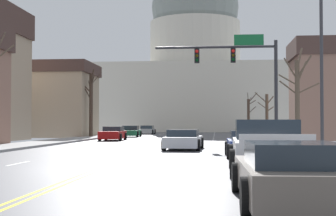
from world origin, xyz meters
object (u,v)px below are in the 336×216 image
street_lamp_right (315,42)px  sedan_oncoming_01 (131,132)px  sedan_oncoming_00 (113,134)px  signal_gantry (242,66)px  sedan_near_00 (183,140)px  pickup_truck_near_02 (268,149)px  sedan_near_03 (291,174)px  sedan_oncoming_02 (147,130)px  sedan_near_01 (248,144)px

street_lamp_right → sedan_oncoming_01: street_lamp_right is taller
street_lamp_right → sedan_oncoming_00: bearing=121.8°
signal_gantry → sedan_near_00: size_ratio=1.71×
sedan_oncoming_01 → pickup_truck_near_02: bearing=-74.4°
pickup_truck_near_02 → sedan_oncoming_00: bearing=110.7°
signal_gantry → sedan_near_03: bearing=-90.7°
sedan_oncoming_00 → sedan_near_03: bearing=-72.9°
street_lamp_right → sedan_oncoming_00: size_ratio=1.80×
sedan_oncoming_01 → sedan_oncoming_02: size_ratio=0.93×
pickup_truck_near_02 → sedan_near_03: (-0.16, -5.84, -0.17)m
sedan_near_00 → sedan_oncoming_01: (-7.22, 24.83, 0.03)m
signal_gantry → street_lamp_right: size_ratio=0.98×
pickup_truck_near_02 → sedan_oncoming_00: (-10.31, 27.25, -0.15)m
sedan_near_03 → sedan_oncoming_01: (-10.45, 43.81, 0.01)m
sedan_near_00 → sedan_oncoming_01: sedan_oncoming_01 is taller
street_lamp_right → sedan_near_01: street_lamp_right is taller
sedan_oncoming_01 → sedan_oncoming_00: bearing=-88.4°
sedan_near_01 → pickup_truck_near_02: pickup_truck_near_02 is taller
pickup_truck_near_02 → sedan_oncoming_01: bearing=105.6°
sedan_oncoming_00 → sedan_oncoming_02: sedan_oncoming_00 is taller
sedan_near_00 → sedan_oncoming_02: (-7.28, 38.01, 0.01)m
sedan_near_00 → street_lamp_right: bearing=-48.4°
sedan_near_01 → sedan_near_03: size_ratio=0.92×
pickup_truck_near_02 → sedan_oncoming_02: bearing=101.8°
signal_gantry → sedan_oncoming_00: bearing=137.3°
sedan_near_01 → sedan_oncoming_02: (-10.49, 44.03, -0.01)m
street_lamp_right → sedan_near_00: street_lamp_right is taller
sedan_near_01 → sedan_oncoming_00: bearing=116.8°
sedan_oncoming_02 → signal_gantry: bearing=-72.2°
signal_gantry → sedan_oncoming_01: (-10.72, 20.35, -4.61)m
street_lamp_right → sedan_near_03: (-2.77, -12.25, -4.35)m
street_lamp_right → sedan_oncoming_02: 46.87m
signal_gantry → street_lamp_right: bearing=-77.4°
sedan_near_00 → sedan_oncoming_01: bearing=106.2°
sedan_near_01 → street_lamp_right: bearing=-14.4°
sedan_near_01 → pickup_truck_near_02: size_ratio=0.81×
sedan_oncoming_02 → sedan_oncoming_00: bearing=-89.2°
signal_gantry → sedan_near_00: (-3.49, -4.48, -4.63)m
street_lamp_right → sedan_oncoming_02: (-13.27, 44.74, -4.36)m
street_lamp_right → pickup_truck_near_02: (-2.60, -6.41, -4.18)m
signal_gantry → sedan_oncoming_00: size_ratio=1.77×
sedan_oncoming_00 → sedan_oncoming_01: bearing=91.6°
pickup_truck_near_02 → signal_gantry: bearing=89.7°
sedan_near_01 → sedan_oncoming_01: bearing=108.7°
signal_gantry → sedan_oncoming_00: signal_gantry is taller
sedan_near_03 → pickup_truck_near_02: bearing=88.4°
signal_gantry → sedan_near_03: signal_gantry is taller
sedan_oncoming_01 → sedan_near_03: bearing=-76.6°
street_lamp_right → sedan_near_01: bearing=165.6°
sedan_oncoming_00 → pickup_truck_near_02: bearing=-69.3°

